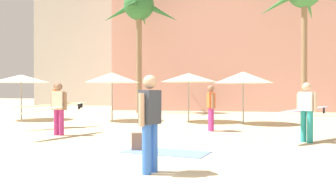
{
  "coord_description": "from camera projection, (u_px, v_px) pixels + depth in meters",
  "views": [
    {
      "loc": [
        1.7,
        -4.65,
        1.4
      ],
      "look_at": [
        0.07,
        4.0,
        1.33
      ],
      "focal_mm": 37.1,
      "sensor_mm": 36.0,
      "label": 1
    }
  ],
  "objects": [
    {
      "name": "person_mid_center",
      "position": [
        55.0,
        103.0,
        13.54
      ],
      "size": [
        2.18,
        2.45,
        1.77
      ],
      "rotation": [
        0.0,
        0.0,
        3.87
      ],
      "color": "orange",
      "rests_on": "ground"
    },
    {
      "name": "person_mid_left",
      "position": [
        306.0,
        109.0,
        9.7
      ],
      "size": [
        2.09,
        2.43,
        1.66
      ],
      "rotation": [
        0.0,
        0.0,
        3.97
      ],
      "color": "teal",
      "rests_on": "ground"
    },
    {
      "name": "person_near_right",
      "position": [
        150.0,
        119.0,
        5.96
      ],
      "size": [
        0.34,
        0.6,
        1.69
      ],
      "rotation": [
        0.0,
        0.0,
        5.93
      ],
      "color": "blue",
      "rests_on": "ground"
    },
    {
      "name": "person_far_right",
      "position": [
        57.0,
        107.0,
        11.05
      ],
      "size": [
        1.13,
        2.82,
        1.69
      ],
      "rotation": [
        0.0,
        0.0,
        4.55
      ],
      "color": "#B7337F",
      "rests_on": "ground"
    },
    {
      "name": "cafe_umbrella_1",
      "position": [
        112.0,
        78.0,
        16.81
      ],
      "size": [
        2.63,
        2.63,
        2.33
      ],
      "color": "gray",
      "rests_on": "ground"
    },
    {
      "name": "backpack",
      "position": [
        138.0,
        142.0,
        8.32
      ],
      "size": [
        0.34,
        0.3,
        0.42
      ],
      "rotation": [
        0.0,
        0.0,
        1.82
      ],
      "color": "#82604B",
      "rests_on": "ground"
    },
    {
      "name": "cafe_umbrella_0",
      "position": [
        189.0,
        78.0,
        16.21
      ],
      "size": [
        2.67,
        2.67,
        2.28
      ],
      "color": "gray",
      "rests_on": "ground"
    },
    {
      "name": "hotel_pink",
      "position": [
        272.0,
        28.0,
        29.7
      ],
      "size": [
        24.53,
        11.84,
        13.7
      ],
      "primitive_type": "cube",
      "color": "#DB9989",
      "rests_on": "ground"
    },
    {
      "name": "palm_tree_far_left",
      "position": [
        139.0,
        11.0,
        23.1
      ],
      "size": [
        5.34,
        5.48,
        8.19
      ],
      "color": "#896B4C",
      "rests_on": "ground"
    },
    {
      "name": "person_mid_right",
      "position": [
        211.0,
        106.0,
        12.37
      ],
      "size": [
        0.33,
        0.6,
        1.64
      ],
      "rotation": [
        0.0,
        0.0,
        3.46
      ],
      "color": "#B7337F",
      "rests_on": "ground"
    },
    {
      "name": "cafe_umbrella_3",
      "position": [
        21.0,
        79.0,
        17.33
      ],
      "size": [
        2.75,
        2.75,
        2.26
      ],
      "color": "gray",
      "rests_on": "ground"
    },
    {
      "name": "beach_towel",
      "position": [
        166.0,
        152.0,
        8.02
      ],
      "size": [
        2.12,
        1.31,
        0.01
      ],
      "primitive_type": "cube",
      "rotation": [
        0.0,
        0.0,
        -0.21
      ],
      "color": "#6684E0",
      "rests_on": "ground"
    },
    {
      "name": "cafe_umbrella_2",
      "position": [
        243.0,
        77.0,
        15.17
      ],
      "size": [
        2.6,
        2.6,
        2.29
      ],
      "color": "gray",
      "rests_on": "ground"
    }
  ]
}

